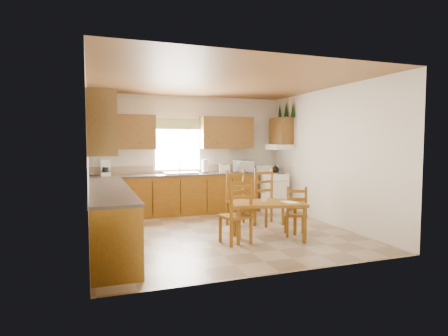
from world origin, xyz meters
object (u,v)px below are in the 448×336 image
object	(u,v)px
chair_near_left	(236,212)
chair_far_right	(269,197)
chair_near_right	(295,211)
chair_far_left	(241,198)
microwave	(244,166)
stove	(272,192)
dining_table	(268,221)

from	to	relation	value
chair_near_left	chair_far_right	distance (m)	1.54
chair_near_right	chair_far_left	distance (m)	1.21
microwave	chair_near_left	bearing A→B (deg)	-91.45
stove	chair_far_right	size ratio (longest dim) A/B	0.80
chair_far_left	chair_near_right	bearing A→B (deg)	-72.65
chair_far_right	dining_table	bearing A→B (deg)	-126.63
microwave	dining_table	bearing A→B (deg)	-80.34
dining_table	stove	bearing A→B (deg)	76.81
microwave	chair_far_left	size ratio (longest dim) A/B	0.43
stove	chair_near_left	xyz separation A→B (m)	(-1.89, -2.38, 0.07)
chair_far_right	stove	bearing A→B (deg)	50.95
microwave	chair_near_right	distance (m)	2.66
microwave	chair_near_right	xyz separation A→B (m)	(-0.10, -2.58, -0.63)
chair_near_left	chair_near_right	xyz separation A→B (m)	(1.17, 0.11, -0.07)
chair_near_left	stove	bearing A→B (deg)	-138.89
dining_table	chair_near_left	distance (m)	0.62
dining_table	chair_far_right	xyz separation A→B (m)	(0.53, 1.04, 0.23)
dining_table	chair_near_right	distance (m)	0.60
chair_near_right	dining_table	bearing A→B (deg)	32.22
chair_near_right	chair_far_left	world-z (taller)	chair_far_left
chair_near_left	chair_near_right	world-z (taller)	chair_near_left
stove	chair_far_right	xyz separation A→B (m)	(-0.76, -1.34, 0.11)
chair_near_left	chair_far_left	xyz separation A→B (m)	(0.56, 1.14, 0.03)
dining_table	chair_far_left	size ratio (longest dim) A/B	1.11
stove	microwave	world-z (taller)	microwave
stove	chair_far_left	world-z (taller)	chair_far_left
dining_table	chair_near_right	bearing A→B (deg)	25.03
microwave	dining_table	size ratio (longest dim) A/B	0.39
microwave	chair_far_left	world-z (taller)	microwave
microwave	chair_near_left	xyz separation A→B (m)	(-1.27, -2.69, -0.55)
stove	chair_near_right	bearing A→B (deg)	-104.32
chair_far_left	chair_near_left	bearing A→B (deg)	-129.13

